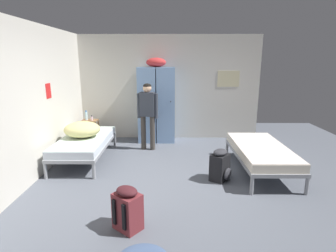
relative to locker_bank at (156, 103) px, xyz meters
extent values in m
plane|color=#565B66|center=(0.30, -2.61, -0.97)|extent=(9.24, 9.24, 0.00)
cube|color=beige|center=(0.30, 0.31, 0.35)|extent=(4.63, 0.06, 2.64)
cube|color=beige|center=(-1.98, -2.61, 0.35)|extent=(0.06, 5.77, 2.64)
cube|color=beige|center=(1.82, 0.28, 0.58)|extent=(0.55, 0.01, 0.40)
cube|color=red|center=(-1.95, -1.60, 0.48)|extent=(0.01, 0.20, 0.28)
cube|color=#7A9ECC|center=(-0.23, 0.00, -0.04)|extent=(0.44, 0.52, 1.85)
cylinder|color=black|center=(-0.11, -0.27, 0.08)|extent=(0.02, 0.03, 0.02)
cube|color=#7A9ECC|center=(0.23, 0.00, -0.04)|extent=(0.44, 0.52, 1.85)
cylinder|color=black|center=(0.35, -0.27, 0.08)|extent=(0.02, 0.03, 0.02)
ellipsoid|color=red|center=(0.00, 0.00, 0.99)|extent=(0.48, 0.36, 0.22)
cylinder|color=brown|center=(-1.83, -0.29, -0.69)|extent=(0.03, 0.03, 0.55)
cylinder|color=brown|center=(-1.48, -0.29, -0.69)|extent=(0.03, 0.03, 0.55)
cylinder|color=brown|center=(-1.83, -0.02, -0.69)|extent=(0.03, 0.03, 0.55)
cylinder|color=brown|center=(-1.48, -0.02, -0.69)|extent=(0.03, 0.03, 0.55)
cube|color=brown|center=(-1.65, -0.15, -0.78)|extent=(0.38, 0.30, 0.02)
cube|color=brown|center=(-1.65, -0.15, -0.41)|extent=(0.38, 0.30, 0.02)
cylinder|color=gray|center=(2.43, -1.02, -0.83)|extent=(0.06, 0.06, 0.28)
cylinder|color=gray|center=(1.59, -1.02, -0.83)|extent=(0.06, 0.06, 0.28)
cylinder|color=gray|center=(2.43, -2.86, -0.83)|extent=(0.06, 0.06, 0.28)
cylinder|color=gray|center=(1.59, -2.86, -0.83)|extent=(0.06, 0.06, 0.28)
cube|color=gray|center=(2.01, -1.94, -0.66)|extent=(0.90, 1.90, 0.06)
cube|color=beige|center=(2.01, -1.94, -0.56)|extent=(0.87, 1.84, 0.14)
cube|color=silver|center=(2.01, -1.94, -0.48)|extent=(0.86, 1.82, 0.01)
cylinder|color=gray|center=(-1.82, -2.31, -0.83)|extent=(0.06, 0.06, 0.28)
cylinder|color=gray|center=(-0.98, -2.31, -0.83)|extent=(0.06, 0.06, 0.28)
cylinder|color=gray|center=(-1.82, -0.47, -0.83)|extent=(0.06, 0.06, 0.28)
cylinder|color=gray|center=(-0.98, -0.47, -0.83)|extent=(0.06, 0.06, 0.28)
cube|color=gray|center=(-1.40, -1.39, -0.66)|extent=(0.90, 1.90, 0.06)
cube|color=silver|center=(-1.40, -1.39, -0.56)|extent=(0.87, 1.84, 0.14)
cube|color=silver|center=(-1.40, -1.39, -0.48)|extent=(0.86, 1.82, 0.01)
ellipsoid|color=#D1C67F|center=(-1.45, -1.37, -0.32)|extent=(0.72, 0.65, 0.31)
cylinder|color=#3D3833|center=(-0.06, -0.71, -0.58)|extent=(0.12, 0.12, 0.79)
cylinder|color=#3D3833|center=(-0.27, -0.68, -0.58)|extent=(0.12, 0.12, 0.79)
cube|color=#333842|center=(-0.17, -0.70, 0.09)|extent=(0.35, 0.24, 0.54)
cylinder|color=#333842|center=(0.03, -0.72, 0.05)|extent=(0.08, 0.08, 0.56)
cylinder|color=#333842|center=(-0.37, -0.67, 0.05)|extent=(0.08, 0.08, 0.56)
sphere|color=#DBAD89|center=(-0.17, -0.70, 0.45)|extent=(0.19, 0.19, 0.19)
ellipsoid|color=black|center=(-0.17, -0.70, 0.49)|extent=(0.18, 0.18, 0.11)
cylinder|color=#B2DBEA|center=(-1.73, -0.13, -0.30)|extent=(0.06, 0.06, 0.21)
cylinder|color=#2666B2|center=(-1.73, -0.13, -0.18)|extent=(0.03, 0.03, 0.03)
cylinder|color=beige|center=(-1.58, -0.19, -0.35)|extent=(0.05, 0.05, 0.10)
cylinder|color=black|center=(-1.58, -0.19, -0.28)|extent=(0.03, 0.03, 0.03)
cube|color=black|center=(1.19, -2.34, -0.74)|extent=(0.38, 0.40, 0.46)
ellipsoid|color=#2D2D33|center=(1.31, -2.43, -0.82)|extent=(0.21, 0.24, 0.20)
ellipsoid|color=#2D2D33|center=(1.19, -2.34, -0.47)|extent=(0.35, 0.36, 0.10)
cube|color=black|center=(1.03, -2.32, -0.72)|extent=(0.05, 0.05, 0.32)
cube|color=black|center=(1.13, -2.18, -0.72)|extent=(0.05, 0.05, 0.32)
cube|color=maroon|center=(-0.18, -3.74, -0.74)|extent=(0.40, 0.39, 0.46)
ellipsoid|color=#42191E|center=(-0.08, -3.62, -0.82)|extent=(0.24, 0.21, 0.20)
ellipsoid|color=#42191E|center=(-0.18, -3.74, -0.47)|extent=(0.36, 0.35, 0.10)
cube|color=black|center=(-0.20, -3.90, -0.72)|extent=(0.05, 0.05, 0.32)
cube|color=black|center=(-0.33, -3.79, -0.72)|extent=(0.05, 0.05, 0.32)
camera|label=1|loc=(0.33, -6.66, 1.04)|focal=28.88mm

